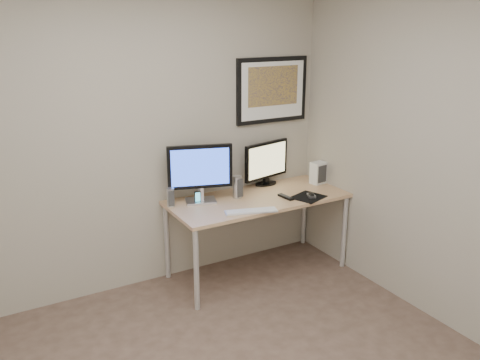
{
  "coord_description": "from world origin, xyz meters",
  "views": [
    {
      "loc": [
        -1.26,
        -2.27,
        2.23
      ],
      "look_at": [
        0.67,
        1.1,
        1.01
      ],
      "focal_mm": 38.0,
      "sensor_mm": 36.0,
      "label": 1
    }
  ],
  "objects_px": {
    "speaker_right": "(237,187)",
    "desk": "(258,204)",
    "keyboard": "(251,211)",
    "fan_unit": "(318,173)",
    "phone_dock": "(198,198)",
    "framed_art": "(272,90)",
    "monitor_large": "(200,171)",
    "speaker_left": "(171,197)",
    "monitor_tv": "(266,162)"
  },
  "relations": [
    {
      "from": "speaker_left",
      "to": "monitor_large",
      "type": "bearing_deg",
      "value": 7.5
    },
    {
      "from": "speaker_right",
      "to": "desk",
      "type": "bearing_deg",
      "value": -37.72
    },
    {
      "from": "monitor_large",
      "to": "fan_unit",
      "type": "bearing_deg",
      "value": 13.28
    },
    {
      "from": "framed_art",
      "to": "speaker_right",
      "type": "xyz_separation_m",
      "value": [
        -0.51,
        -0.24,
        -0.79
      ]
    },
    {
      "from": "speaker_left",
      "to": "fan_unit",
      "type": "distance_m",
      "value": 1.48
    },
    {
      "from": "framed_art",
      "to": "fan_unit",
      "type": "height_order",
      "value": "framed_art"
    },
    {
      "from": "framed_art",
      "to": "monitor_tv",
      "type": "bearing_deg",
      "value": -147.92
    },
    {
      "from": "framed_art",
      "to": "speaker_right",
      "type": "bearing_deg",
      "value": -154.59
    },
    {
      "from": "speaker_right",
      "to": "fan_unit",
      "type": "bearing_deg",
      "value": -10.53
    },
    {
      "from": "phone_dock",
      "to": "fan_unit",
      "type": "bearing_deg",
      "value": 10.39
    },
    {
      "from": "monitor_large",
      "to": "speaker_right",
      "type": "height_order",
      "value": "monitor_large"
    },
    {
      "from": "framed_art",
      "to": "speaker_left",
      "type": "height_order",
      "value": "framed_art"
    },
    {
      "from": "framed_art",
      "to": "keyboard",
      "type": "height_order",
      "value": "framed_art"
    },
    {
      "from": "speaker_left",
      "to": "desk",
      "type": "bearing_deg",
      "value": 0.57
    },
    {
      "from": "desk",
      "to": "framed_art",
      "type": "relative_size",
      "value": 2.13
    },
    {
      "from": "desk",
      "to": "framed_art",
      "type": "bearing_deg",
      "value": 43.46
    },
    {
      "from": "speaker_right",
      "to": "phone_dock",
      "type": "bearing_deg",
      "value": 167.34
    },
    {
      "from": "desk",
      "to": "speaker_left",
      "type": "height_order",
      "value": "speaker_left"
    },
    {
      "from": "desk",
      "to": "keyboard",
      "type": "xyz_separation_m",
      "value": [
        -0.24,
        -0.28,
        0.07
      ]
    },
    {
      "from": "monitor_tv",
      "to": "phone_dock",
      "type": "relative_size",
      "value": 4.5
    },
    {
      "from": "monitor_large",
      "to": "speaker_left",
      "type": "bearing_deg",
      "value": -168.9
    },
    {
      "from": "speaker_left",
      "to": "speaker_right",
      "type": "distance_m",
      "value": 0.6
    },
    {
      "from": "keyboard",
      "to": "fan_unit",
      "type": "bearing_deg",
      "value": 36.9
    },
    {
      "from": "phone_dock",
      "to": "monitor_large",
      "type": "bearing_deg",
      "value": 49.22
    },
    {
      "from": "monitor_large",
      "to": "monitor_tv",
      "type": "bearing_deg",
      "value": 26.99
    },
    {
      "from": "desk",
      "to": "fan_unit",
      "type": "bearing_deg",
      "value": 5.06
    },
    {
      "from": "monitor_tv",
      "to": "keyboard",
      "type": "height_order",
      "value": "monitor_tv"
    },
    {
      "from": "desk",
      "to": "framed_art",
      "type": "xyz_separation_m",
      "value": [
        0.35,
        0.33,
        0.96
      ]
    },
    {
      "from": "keyboard",
      "to": "monitor_large",
      "type": "bearing_deg",
      "value": 138.41
    },
    {
      "from": "desk",
      "to": "monitor_large",
      "type": "relative_size",
      "value": 2.95
    },
    {
      "from": "desk",
      "to": "monitor_large",
      "type": "bearing_deg",
      "value": 163.35
    },
    {
      "from": "framed_art",
      "to": "fan_unit",
      "type": "bearing_deg",
      "value": -35.86
    },
    {
      "from": "desk",
      "to": "fan_unit",
      "type": "xyz_separation_m",
      "value": [
        0.72,
        0.06,
        0.17
      ]
    },
    {
      "from": "framed_art",
      "to": "phone_dock",
      "type": "relative_size",
      "value": 6.41
    },
    {
      "from": "framed_art",
      "to": "speaker_left",
      "type": "bearing_deg",
      "value": -171.97
    },
    {
      "from": "phone_dock",
      "to": "keyboard",
      "type": "xyz_separation_m",
      "value": [
        0.3,
        -0.39,
        -0.05
      ]
    },
    {
      "from": "framed_art",
      "to": "keyboard",
      "type": "relative_size",
      "value": 1.73
    },
    {
      "from": "desk",
      "to": "framed_art",
      "type": "height_order",
      "value": "framed_art"
    },
    {
      "from": "phone_dock",
      "to": "keyboard",
      "type": "bearing_deg",
      "value": -39.75
    },
    {
      "from": "monitor_large",
      "to": "speaker_left",
      "type": "height_order",
      "value": "monitor_large"
    },
    {
      "from": "monitor_tv",
      "to": "speaker_right",
      "type": "distance_m",
      "value": 0.48
    },
    {
      "from": "framed_art",
      "to": "monitor_tv",
      "type": "height_order",
      "value": "framed_art"
    },
    {
      "from": "fan_unit",
      "to": "speaker_left",
      "type": "bearing_deg",
      "value": 166.76
    },
    {
      "from": "monitor_large",
      "to": "phone_dock",
      "type": "xyz_separation_m",
      "value": [
        -0.05,
        -0.03,
        -0.22
      ]
    },
    {
      "from": "framed_art",
      "to": "monitor_tv",
      "type": "relative_size",
      "value": 1.42
    },
    {
      "from": "speaker_left",
      "to": "keyboard",
      "type": "bearing_deg",
      "value": -27.29
    },
    {
      "from": "fan_unit",
      "to": "desk",
      "type": "bearing_deg",
      "value": 176.14
    },
    {
      "from": "phone_dock",
      "to": "speaker_right",
      "type": "bearing_deg",
      "value": 8.9
    },
    {
      "from": "monitor_tv",
      "to": "speaker_right",
      "type": "relative_size",
      "value": 2.64
    },
    {
      "from": "keyboard",
      "to": "fan_unit",
      "type": "distance_m",
      "value": 1.02
    }
  ]
}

